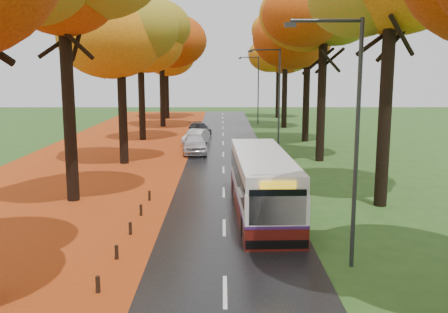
{
  "coord_description": "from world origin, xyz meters",
  "views": [
    {
      "loc": [
        -0.08,
        -7.66,
        6.41
      ],
      "look_at": [
        0.0,
        14.32,
        2.6
      ],
      "focal_mm": 40.0,
      "sensor_mm": 36.0,
      "label": 1
    }
  ],
  "objects_px": {
    "streetlamp_near": "(350,125)",
    "streetlamp_far": "(256,85)",
    "car_white": "(195,144)",
    "car_silver": "(196,137)",
    "streetlamp_mid": "(276,93)",
    "car_dark": "(200,128)",
    "bus": "(262,182)"
  },
  "relations": [
    {
      "from": "car_white",
      "to": "car_dark",
      "type": "height_order",
      "value": "car_white"
    },
    {
      "from": "streetlamp_mid",
      "to": "bus",
      "type": "bearing_deg",
      "value": -98.09
    },
    {
      "from": "car_white",
      "to": "streetlamp_mid",
      "type": "bearing_deg",
      "value": -9.24
    },
    {
      "from": "car_silver",
      "to": "streetlamp_mid",
      "type": "bearing_deg",
      "value": -24.77
    },
    {
      "from": "car_white",
      "to": "car_silver",
      "type": "bearing_deg",
      "value": 86.99
    },
    {
      "from": "bus",
      "to": "car_silver",
      "type": "height_order",
      "value": "bus"
    },
    {
      "from": "streetlamp_mid",
      "to": "car_dark",
      "type": "relative_size",
      "value": 2.06
    },
    {
      "from": "streetlamp_mid",
      "to": "car_silver",
      "type": "xyz_separation_m",
      "value": [
        -6.3,
        5.47,
        -4.03
      ]
    },
    {
      "from": "streetlamp_far",
      "to": "car_white",
      "type": "height_order",
      "value": "streetlamp_far"
    },
    {
      "from": "streetlamp_mid",
      "to": "car_white",
      "type": "distance_m",
      "value": 7.31
    },
    {
      "from": "streetlamp_near",
      "to": "car_silver",
      "type": "bearing_deg",
      "value": 102.91
    },
    {
      "from": "streetlamp_far",
      "to": "car_silver",
      "type": "height_order",
      "value": "streetlamp_far"
    },
    {
      "from": "car_silver",
      "to": "car_dark",
      "type": "height_order",
      "value": "car_silver"
    },
    {
      "from": "streetlamp_near",
      "to": "car_silver",
      "type": "height_order",
      "value": "streetlamp_near"
    },
    {
      "from": "bus",
      "to": "car_silver",
      "type": "bearing_deg",
      "value": 99.12
    },
    {
      "from": "streetlamp_far",
      "to": "car_dark",
      "type": "bearing_deg",
      "value": -123.22
    },
    {
      "from": "car_white",
      "to": "car_dark",
      "type": "relative_size",
      "value": 1.16
    },
    {
      "from": "bus",
      "to": "streetlamp_near",
      "type": "bearing_deg",
      "value": -72.24
    },
    {
      "from": "streetlamp_near",
      "to": "bus",
      "type": "height_order",
      "value": "streetlamp_near"
    },
    {
      "from": "streetlamp_mid",
      "to": "streetlamp_far",
      "type": "bearing_deg",
      "value": 90.0
    },
    {
      "from": "bus",
      "to": "car_dark",
      "type": "distance_m",
      "value": 28.39
    },
    {
      "from": "bus",
      "to": "streetlamp_far",
      "type": "bearing_deg",
      "value": 84.86
    },
    {
      "from": "streetlamp_near",
      "to": "streetlamp_mid",
      "type": "height_order",
      "value": "same"
    },
    {
      "from": "car_white",
      "to": "car_dark",
      "type": "distance_m",
      "value": 11.89
    },
    {
      "from": "streetlamp_mid",
      "to": "bus",
      "type": "distance_m",
      "value": 16.19
    },
    {
      "from": "streetlamp_far",
      "to": "bus",
      "type": "distance_m",
      "value": 37.91
    },
    {
      "from": "bus",
      "to": "car_white",
      "type": "bearing_deg",
      "value": 101.87
    },
    {
      "from": "streetlamp_mid",
      "to": "car_dark",
      "type": "height_order",
      "value": "streetlamp_mid"
    },
    {
      "from": "streetlamp_near",
      "to": "streetlamp_far",
      "type": "distance_m",
      "value": 44.0
    },
    {
      "from": "streetlamp_mid",
      "to": "bus",
      "type": "height_order",
      "value": "streetlamp_mid"
    },
    {
      "from": "car_silver",
      "to": "car_dark",
      "type": "xyz_separation_m",
      "value": [
        0.0,
        6.91,
        -0.08
      ]
    },
    {
      "from": "bus",
      "to": "car_white",
      "type": "distance_m",
      "value": 16.68
    }
  ]
}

